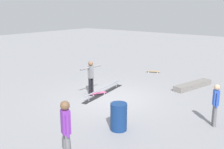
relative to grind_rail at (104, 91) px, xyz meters
The scene contains 9 objects.
ground_plane 0.72m from the grind_rail, 62.84° to the left, with size 60.00×60.00×0.00m, color gray.
grind_rail is the anchor object (origin of this frame).
skate_ledge 4.57m from the grind_rail, 140.24° to the left, with size 2.51×0.49×0.26m, color gray.
skater_main 1.00m from the grind_rail, 32.90° to the right, with size 1.28×0.22×1.58m.
skateboard_main 0.32m from the grind_rail, 18.31° to the right, with size 0.81×0.52×0.09m.
bystander_purple_shirt 5.97m from the grind_rail, 31.18° to the left, with size 0.28×0.39×1.73m.
bystander_blue_shirt 5.29m from the grind_rail, 86.03° to the left, with size 0.31×0.25×1.48m.
loose_skateboard_natural 5.15m from the grind_rail, behind, with size 0.54×0.80×0.09m.
trash_bin 3.91m from the grind_rail, 47.55° to the left, with size 0.55×0.55×0.92m, color navy.
Camera 1 is at (8.80, 7.14, 3.93)m, focal length 42.85 mm.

